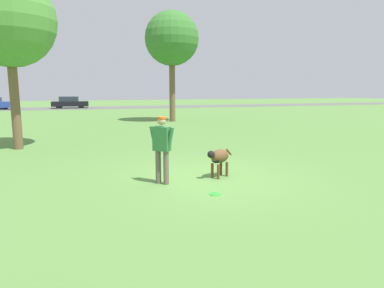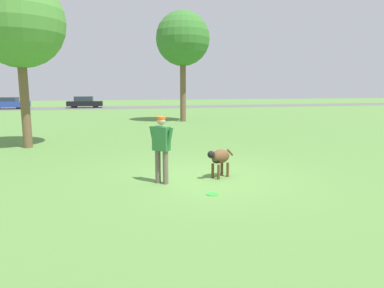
# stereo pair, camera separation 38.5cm
# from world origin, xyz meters

# --- Properties ---
(ground_plane) EXTENTS (120.00, 120.00, 0.00)m
(ground_plane) POSITION_xyz_m (0.00, 0.00, 0.00)
(ground_plane) COLOR #56843D
(far_road_strip) EXTENTS (120.00, 6.00, 0.01)m
(far_road_strip) POSITION_xyz_m (0.00, 33.55, 0.01)
(far_road_strip) COLOR #5B5B59
(far_road_strip) RESTS_ON ground_plane
(person) EXTENTS (0.54, 0.50, 1.59)m
(person) POSITION_xyz_m (-1.15, -0.20, 0.93)
(person) COLOR #665B4C
(person) RESTS_ON ground_plane
(dog) EXTENTS (0.88, 0.61, 0.73)m
(dog) POSITION_xyz_m (0.34, -0.05, 0.52)
(dog) COLOR brown
(dog) RESTS_ON ground_plane
(frisbee) EXTENTS (0.25, 0.25, 0.02)m
(frisbee) POSITION_xyz_m (-0.26, -1.34, 0.01)
(frisbee) COLOR #33D838
(frisbee) RESTS_ON ground_plane
(tree_mid_center) EXTENTS (3.57, 3.57, 7.28)m
(tree_mid_center) POSITION_xyz_m (2.87, 14.84, 5.44)
(tree_mid_center) COLOR brown
(tree_mid_center) RESTS_ON ground_plane
(tree_near_left) EXTENTS (3.26, 3.26, 6.22)m
(tree_near_left) POSITION_xyz_m (-5.24, 6.01, 4.56)
(tree_near_left) COLOR brown
(tree_near_left) RESTS_ON ground_plane
(parked_car_black) EXTENTS (4.02, 1.94, 1.33)m
(parked_car_black) POSITION_xyz_m (-4.45, 33.77, 0.65)
(parked_car_black) COLOR black
(parked_car_black) RESTS_ON ground_plane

